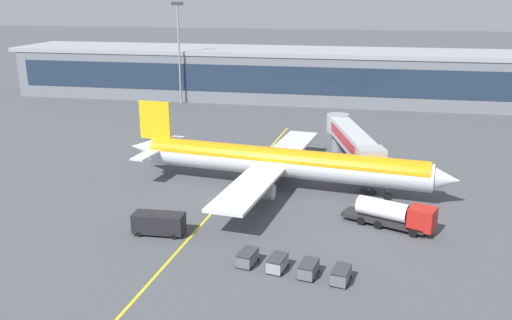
{
  "coord_description": "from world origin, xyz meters",
  "views": [
    {
      "loc": [
        17.09,
        -65.17,
        26.44
      ],
      "look_at": [
        3.37,
        4.54,
        4.5
      ],
      "focal_mm": 38.24,
      "sensor_mm": 36.0,
      "label": 1
    }
  ],
  "objects_px": {
    "fuel_tanker": "(394,214)",
    "baggage_cart_2": "(308,269)",
    "main_airliner": "(280,162)",
    "lavatory_truck": "(158,223)",
    "baggage_cart_0": "(248,258)",
    "baggage_cart_3": "(341,275)",
    "baggage_cart_1": "(277,263)"
  },
  "relations": [
    {
      "from": "main_airliner",
      "to": "baggage_cart_3",
      "type": "bearing_deg",
      "value": -68.85
    },
    {
      "from": "main_airliner",
      "to": "baggage_cart_1",
      "type": "relative_size",
      "value": 16.4
    },
    {
      "from": "baggage_cart_3",
      "to": "main_airliner",
      "type": "bearing_deg",
      "value": 111.15
    },
    {
      "from": "fuel_tanker",
      "to": "baggage_cart_2",
      "type": "relative_size",
      "value": 3.79
    },
    {
      "from": "baggage_cart_0",
      "to": "baggage_cart_1",
      "type": "relative_size",
      "value": 1.0
    },
    {
      "from": "main_airliner",
      "to": "baggage_cart_2",
      "type": "bearing_deg",
      "value": -75.05
    },
    {
      "from": "baggage_cart_1",
      "to": "baggage_cart_3",
      "type": "xyz_separation_m",
      "value": [
        6.29,
        -1.17,
        0.0
      ]
    },
    {
      "from": "lavatory_truck",
      "to": "baggage_cart_2",
      "type": "height_order",
      "value": "lavatory_truck"
    },
    {
      "from": "fuel_tanker",
      "to": "baggage_cart_1",
      "type": "xyz_separation_m",
      "value": [
        -11.77,
        -12.63,
        -0.96
      ]
    },
    {
      "from": "fuel_tanker",
      "to": "baggage_cart_2",
      "type": "height_order",
      "value": "fuel_tanker"
    },
    {
      "from": "fuel_tanker",
      "to": "baggage_cart_0",
      "type": "xyz_separation_m",
      "value": [
        -14.91,
        -12.04,
        -0.96
      ]
    },
    {
      "from": "baggage_cart_0",
      "to": "baggage_cart_3",
      "type": "relative_size",
      "value": 1.0
    },
    {
      "from": "main_airliner",
      "to": "baggage_cart_2",
      "type": "xyz_separation_m",
      "value": [
        6.51,
        -24.37,
        -2.96
      ]
    },
    {
      "from": "baggage_cart_0",
      "to": "baggage_cart_2",
      "type": "distance_m",
      "value": 6.4
    },
    {
      "from": "baggage_cart_3",
      "to": "baggage_cart_2",
      "type": "bearing_deg",
      "value": 169.45
    },
    {
      "from": "main_airliner",
      "to": "baggage_cart_0",
      "type": "bearing_deg",
      "value": -89.46
    },
    {
      "from": "fuel_tanker",
      "to": "baggage_cart_3",
      "type": "bearing_deg",
      "value": -111.64
    },
    {
      "from": "baggage_cart_2",
      "to": "baggage_cart_3",
      "type": "bearing_deg",
      "value": -10.55
    },
    {
      "from": "baggage_cart_2",
      "to": "baggage_cart_1",
      "type": "bearing_deg",
      "value": 169.45
    },
    {
      "from": "baggage_cart_0",
      "to": "fuel_tanker",
      "type": "bearing_deg",
      "value": 38.92
    },
    {
      "from": "lavatory_truck",
      "to": "baggage_cart_3",
      "type": "distance_m",
      "value": 22.08
    },
    {
      "from": "lavatory_truck",
      "to": "baggage_cart_0",
      "type": "relative_size",
      "value": 2.04
    },
    {
      "from": "main_airliner",
      "to": "lavatory_truck",
      "type": "distance_m",
      "value": 21.4
    },
    {
      "from": "fuel_tanker",
      "to": "baggage_cart_3",
      "type": "height_order",
      "value": "fuel_tanker"
    },
    {
      "from": "lavatory_truck",
      "to": "baggage_cart_1",
      "type": "relative_size",
      "value": 2.04
    },
    {
      "from": "lavatory_truck",
      "to": "baggage_cart_0",
      "type": "xyz_separation_m",
      "value": [
        11.52,
        -5.17,
        -0.64
      ]
    },
    {
      "from": "main_airliner",
      "to": "lavatory_truck",
      "type": "relative_size",
      "value": 8.05
    },
    {
      "from": "baggage_cart_1",
      "to": "baggage_cart_3",
      "type": "bearing_deg",
      "value": -10.55
    },
    {
      "from": "lavatory_truck",
      "to": "baggage_cart_2",
      "type": "distance_m",
      "value": 18.92
    },
    {
      "from": "fuel_tanker",
      "to": "baggage_cart_2",
      "type": "xyz_separation_m",
      "value": [
        -8.62,
        -13.21,
        -0.96
      ]
    },
    {
      "from": "baggage_cart_1",
      "to": "fuel_tanker",
      "type": "bearing_deg",
      "value": 47.02
    },
    {
      "from": "baggage_cart_2",
      "to": "lavatory_truck",
      "type": "bearing_deg",
      "value": 160.39
    }
  ]
}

